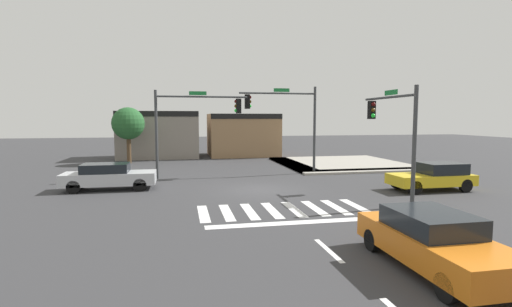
# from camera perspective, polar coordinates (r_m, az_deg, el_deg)

# --- Properties ---
(ground_plane) EXTENTS (120.00, 120.00, 0.00)m
(ground_plane) POSITION_cam_1_polar(r_m,az_deg,el_deg) (20.38, 0.71, -5.51)
(ground_plane) COLOR #353538
(crosswalk_near) EXTENTS (7.04, 2.79, 0.01)m
(crosswalk_near) POSITION_cam_1_polar(r_m,az_deg,el_deg) (16.10, 4.08, -8.44)
(crosswalk_near) COLOR silver
(crosswalk_near) RESTS_ON ground_plane
(lane_markings) EXTENTS (6.80, 18.75, 0.01)m
(lane_markings) POSITION_cam_1_polar(r_m,az_deg,el_deg) (10.46, 21.18, -16.52)
(lane_markings) COLOR white
(lane_markings) RESTS_ON ground_plane
(bike_detector_marking) EXTENTS (0.94, 0.94, 0.01)m
(bike_detector_marking) POSITION_cam_1_polar(r_m,az_deg,el_deg) (13.51, 17.21, -11.40)
(bike_detector_marking) COLOR yellow
(bike_detector_marking) RESTS_ON ground_plane
(curb_corner_northeast) EXTENTS (10.00, 10.60, 0.15)m
(curb_corner_northeast) POSITION_cam_1_polar(r_m,az_deg,el_deg) (31.86, 12.20, -1.56)
(curb_corner_northeast) COLOR #9E998E
(curb_corner_northeast) RESTS_ON ground_plane
(storefront_row) EXTENTS (15.55, 6.11, 4.50)m
(storefront_row) POSITION_cam_1_polar(r_m,az_deg,el_deg) (38.46, -8.15, 2.87)
(storefront_row) COLOR gray
(storefront_row) RESTS_ON ground_plane
(traffic_signal_southeast) EXTENTS (0.32, 4.53, 5.26)m
(traffic_signal_southeast) POSITION_cam_1_polar(r_m,az_deg,el_deg) (19.16, 19.94, 4.41)
(traffic_signal_southeast) COLOR #383A3D
(traffic_signal_southeast) RESTS_ON ground_plane
(traffic_signal_northwest) EXTENTS (5.90, 0.32, 5.59)m
(traffic_signal_northwest) POSITION_cam_1_polar(r_m,az_deg,el_deg) (24.56, -9.39, 5.51)
(traffic_signal_northwest) COLOR #383A3D
(traffic_signal_northwest) RESTS_ON ground_plane
(traffic_signal_northeast) EXTENTS (5.40, 0.32, 6.01)m
(traffic_signal_northeast) POSITION_cam_1_polar(r_m,az_deg,el_deg) (26.08, 4.62, 5.99)
(traffic_signal_northeast) COLOR #383A3D
(traffic_signal_northeast) RESTS_ON ground_plane
(car_silver) EXTENTS (4.78, 1.71, 1.42)m
(car_silver) POSITION_cam_1_polar(r_m,az_deg,el_deg) (21.78, -21.32, -3.21)
(car_silver) COLOR #B7BABF
(car_silver) RESTS_ON ground_plane
(car_yellow) EXTENTS (4.30, 1.85, 1.47)m
(car_yellow) POSITION_cam_1_polar(r_m,az_deg,el_deg) (22.30, 25.23, -3.12)
(car_yellow) COLOR gold
(car_yellow) RESTS_ON ground_plane
(car_orange) EXTENTS (1.89, 4.64, 1.46)m
(car_orange) POSITION_cam_1_polar(r_m,az_deg,el_deg) (10.81, 25.16, -11.81)
(car_orange) COLOR orange
(car_orange) RESTS_ON ground_plane
(roadside_tree) EXTENTS (2.72, 2.72, 4.76)m
(roadside_tree) POSITION_cam_1_polar(r_m,az_deg,el_deg) (33.86, -18.71, 4.26)
(roadside_tree) COLOR #4C3823
(roadside_tree) RESTS_ON ground_plane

